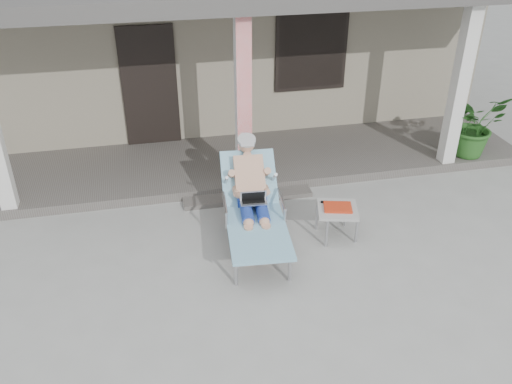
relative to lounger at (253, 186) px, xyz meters
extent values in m
plane|color=#9E9E99|center=(0.14, -0.83, -0.81)|extent=(60.00, 60.00, 0.00)
cube|color=gray|center=(0.14, 5.67, 0.69)|extent=(10.00, 5.00, 3.00)
cube|color=black|center=(-1.16, 3.14, 0.39)|extent=(0.95, 0.06, 2.10)
cube|color=black|center=(1.74, 3.14, 0.84)|extent=(1.20, 0.06, 1.30)
cube|color=black|center=(1.74, 3.14, 0.84)|extent=(1.32, 0.05, 1.42)
cube|color=#605B56|center=(0.14, 2.17, -0.74)|extent=(10.00, 2.00, 0.15)
cube|color=red|center=(0.14, 1.32, 0.64)|extent=(0.22, 0.22, 2.61)
cube|color=silver|center=(3.64, 1.32, 0.64)|extent=(0.22, 0.22, 2.61)
cube|color=#605B56|center=(0.14, 1.02, -0.77)|extent=(2.00, 0.30, 0.07)
cylinder|color=#B7B7BC|center=(-0.41, -0.96, -0.62)|extent=(0.05, 0.05, 0.39)
cylinder|color=#B7B7BC|center=(0.24, -1.02, -0.62)|extent=(0.05, 0.05, 0.39)
cylinder|color=#B7B7BC|center=(-0.30, 0.39, -0.62)|extent=(0.05, 0.05, 0.39)
cylinder|color=#B7B7BC|center=(0.36, 0.33, -0.62)|extent=(0.05, 0.05, 0.39)
cube|color=#B7B7BC|center=(-0.04, -0.50, -0.40)|extent=(0.77, 1.34, 0.03)
cube|color=#87C6D1|center=(-0.04, -0.50, -0.38)|extent=(0.87, 1.39, 0.04)
cube|color=#B7B7BC|center=(0.04, 0.44, -0.16)|extent=(0.71, 0.66, 0.52)
cube|color=#87C6D1|center=(0.04, 0.44, -0.12)|extent=(0.82, 0.75, 0.59)
cylinder|color=#B2B2B5|center=(0.06, 0.74, 0.34)|extent=(0.28, 0.28, 0.14)
cube|color=silver|center=(0.00, -0.04, -0.20)|extent=(0.37, 0.28, 0.25)
cube|color=#A6A6A1|center=(1.13, -0.21, -0.38)|extent=(0.65, 0.65, 0.04)
cylinder|color=#B7B7BC|center=(0.92, -0.42, -0.61)|extent=(0.04, 0.04, 0.40)
cylinder|color=#B7B7BC|center=(1.34, -0.42, -0.61)|extent=(0.04, 0.04, 0.40)
cylinder|color=#B7B7BC|center=(0.92, 0.00, -0.61)|extent=(0.04, 0.04, 0.40)
cylinder|color=#B7B7BC|center=(1.34, 0.00, -0.61)|extent=(0.04, 0.04, 0.40)
cube|color=red|center=(1.13, -0.21, -0.35)|extent=(0.43, 0.36, 0.03)
cube|color=black|center=(1.13, -0.07, -0.35)|extent=(0.37, 0.12, 0.04)
imported|color=#26591E|center=(4.16, 1.49, -0.11)|extent=(1.12, 1.02, 1.10)
camera|label=1|loc=(-1.27, -6.08, 3.49)|focal=38.00mm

